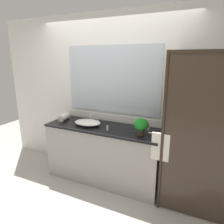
% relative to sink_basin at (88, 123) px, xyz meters
% --- Properties ---
extents(ground_plane, '(8.00, 8.00, 0.00)m').
position_rel_sink_basin_xyz_m(ground_plane, '(0.26, 0.02, -0.94)').
color(ground_plane, '#B7B2A8').
extents(wall_back_with_mirror, '(4.40, 0.06, 2.60)m').
position_rel_sink_basin_xyz_m(wall_back_with_mirror, '(0.26, 0.36, 0.37)').
color(wall_back_with_mirror, silver).
rests_on(wall_back_with_mirror, ground_plane).
extents(vanity_cabinet, '(1.80, 0.58, 0.90)m').
position_rel_sink_basin_xyz_m(vanity_cabinet, '(0.26, 0.03, -0.49)').
color(vanity_cabinet, '#9E9993').
rests_on(vanity_cabinet, ground_plane).
extents(shower_enclosure, '(1.20, 0.59, 2.00)m').
position_rel_sink_basin_xyz_m(shower_enclosure, '(1.54, -0.17, 0.08)').
color(shower_enclosure, '#2D2319').
rests_on(shower_enclosure, ground_plane).
extents(sink_basin, '(0.43, 0.30, 0.08)m').
position_rel_sink_basin_xyz_m(sink_basin, '(0.00, 0.00, 0.00)').
color(sink_basin, white).
rests_on(sink_basin, vanity_cabinet).
extents(faucet, '(0.17, 0.14, 0.14)m').
position_rel_sink_basin_xyz_m(faucet, '(0.00, 0.19, 0.01)').
color(faucet, silver).
rests_on(faucet, vanity_cabinet).
extents(potted_plant, '(0.20, 0.20, 0.23)m').
position_rel_sink_basin_xyz_m(potted_plant, '(0.88, -0.05, 0.10)').
color(potted_plant, '#473828').
rests_on(potted_plant, vanity_cabinet).
extents(soap_dish, '(0.10, 0.07, 0.04)m').
position_rel_sink_basin_xyz_m(soap_dish, '(0.80, 0.20, -0.02)').
color(soap_dish, silver).
rests_on(soap_dish, vanity_cabinet).
extents(amenity_bottle_conditioner, '(0.03, 0.03, 0.07)m').
position_rel_sink_basin_xyz_m(amenity_bottle_conditioner, '(0.39, -0.09, -0.00)').
color(amenity_bottle_conditioner, white).
rests_on(amenity_bottle_conditioner, vanity_cabinet).
extents(amenity_bottle_body_wash, '(0.02, 0.02, 0.08)m').
position_rel_sink_basin_xyz_m(amenity_bottle_body_wash, '(0.94, 0.13, -0.00)').
color(amenity_bottle_body_wash, silver).
rests_on(amenity_bottle_body_wash, vanity_cabinet).
extents(rolled_towel_near_edge, '(0.15, 0.25, 0.10)m').
position_rel_sink_basin_xyz_m(rolled_towel_near_edge, '(-0.50, 0.06, 0.01)').
color(rolled_towel_near_edge, silver).
rests_on(rolled_towel_near_edge, vanity_cabinet).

